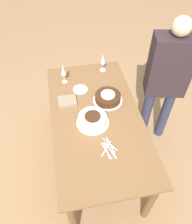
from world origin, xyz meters
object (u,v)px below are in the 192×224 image
wine_glass_near (103,60)px  person_cutting (166,77)px  wine_glass_far (63,71)px  cake_center_white (93,120)px  cake_front_chocolate (108,98)px

wine_glass_near → person_cutting: person_cutting is taller
wine_glass_near → wine_glass_far: wine_glass_far is taller
cake_center_white → wine_glass_near: wine_glass_near is taller
cake_center_white → cake_front_chocolate: (0.26, -0.20, -0.00)m
cake_center_white → wine_glass_near: (0.75, -0.26, 0.10)m
cake_front_chocolate → wine_glass_far: (0.37, 0.40, 0.11)m
cake_front_chocolate → wine_glass_far: size_ratio=1.34×
cake_front_chocolate → wine_glass_near: wine_glass_near is taller
cake_center_white → wine_glass_near: size_ratio=1.43×
wine_glass_far → wine_glass_near: bearing=-74.9°
wine_glass_near → cake_front_chocolate: bearing=173.7°
cake_center_white → wine_glass_far: 0.66m
cake_center_white → wine_glass_far: wine_glass_far is taller
person_cutting → wine_glass_far: bearing=-4.3°
wine_glass_far → cake_front_chocolate: bearing=-132.8°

